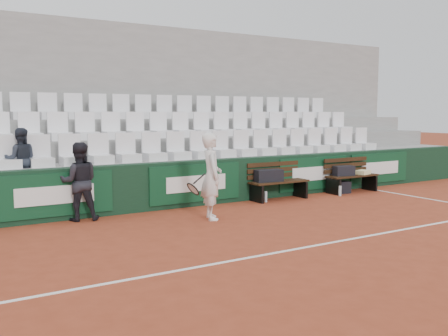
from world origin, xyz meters
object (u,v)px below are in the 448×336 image
(bench_right, at_px, (352,184))
(sports_bag_left, at_px, (269,176))
(bench_left, at_px, (279,190))
(spectator_c, at_px, (20,136))
(sports_bag_ground, at_px, (340,187))
(water_bottle_far, at_px, (340,191))
(water_bottle_near, at_px, (266,197))
(ball_kid, at_px, (79,182))
(sports_bag_right, at_px, (344,171))
(tennis_player, at_px, (211,176))

(bench_right, height_order, sports_bag_left, sports_bag_left)
(bench_left, distance_m, spectator_c, 5.81)
(sports_bag_ground, relative_size, water_bottle_far, 1.96)
(water_bottle_near, relative_size, water_bottle_far, 0.99)
(water_bottle_near, xyz_separation_m, ball_kid, (-4.21, 0.25, 0.62))
(bench_left, distance_m, water_bottle_far, 1.66)
(sports_bag_left, bearing_deg, sports_bag_right, -2.51)
(sports_bag_ground, bearing_deg, spectator_c, 172.65)
(bench_right, xyz_separation_m, sports_bag_left, (-2.59, 0.13, 0.37))
(water_bottle_far, bearing_deg, water_bottle_near, 172.42)
(bench_left, height_order, sports_bag_left, sports_bag_left)
(sports_bag_ground, bearing_deg, bench_right, -6.70)
(bench_right, xyz_separation_m, spectator_c, (-7.87, 1.01, 1.38))
(sports_bag_left, relative_size, water_bottle_far, 2.58)
(sports_bag_left, bearing_deg, bench_left, -6.32)
(bench_right, relative_size, sports_bag_ground, 3.01)
(sports_bag_right, relative_size, water_bottle_far, 2.11)
(bench_left, relative_size, bench_right, 1.00)
(sports_bag_ground, distance_m, water_bottle_far, 0.43)
(sports_bag_ground, height_order, ball_kid, ball_kid)
(bench_right, distance_m, spectator_c, 8.05)
(bench_left, bearing_deg, sports_bag_ground, -1.55)
(sports_bag_ground, xyz_separation_m, spectator_c, (-7.48, 0.96, 1.46))
(sports_bag_ground, distance_m, water_bottle_near, 2.37)
(sports_bag_right, relative_size, water_bottle_near, 2.12)
(sports_bag_ground, distance_m, spectator_c, 7.68)
(tennis_player, distance_m, spectator_c, 3.76)
(sports_bag_left, xyz_separation_m, sports_bag_right, (2.31, -0.10, -0.02))
(sports_bag_left, xyz_separation_m, water_bottle_far, (1.90, -0.40, -0.46))
(bench_left, height_order, water_bottle_near, bench_left)
(water_bottle_near, xyz_separation_m, water_bottle_far, (2.07, -0.28, 0.00))
(sports_bag_left, relative_size, water_bottle_near, 2.60)
(sports_bag_left, height_order, water_bottle_far, sports_bag_left)
(sports_bag_right, xyz_separation_m, spectator_c, (-7.59, 0.98, 1.03))
(bench_right, xyz_separation_m, sports_bag_right, (-0.28, 0.03, 0.35))
(water_bottle_far, bearing_deg, ball_kid, 175.19)
(bench_left, relative_size, water_bottle_near, 5.95)
(bench_left, xyz_separation_m, spectator_c, (-5.57, 0.91, 1.38))
(sports_bag_right, bearing_deg, sports_bag_ground, 170.78)
(water_bottle_far, relative_size, tennis_player, 0.15)
(sports_bag_right, bearing_deg, sports_bag_left, 177.49)
(tennis_player, bearing_deg, sports_bag_right, 12.23)
(sports_bag_left, relative_size, spectator_c, 0.54)
(sports_bag_ground, height_order, water_bottle_far, sports_bag_ground)
(sports_bag_ground, relative_size, tennis_player, 0.30)
(ball_kid, distance_m, spectator_c, 1.46)
(tennis_player, bearing_deg, bench_right, 11.22)
(bench_right, height_order, tennis_player, tennis_player)
(sports_bag_left, xyz_separation_m, water_bottle_near, (-0.17, -0.12, -0.46))
(water_bottle_near, height_order, tennis_player, tennis_player)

